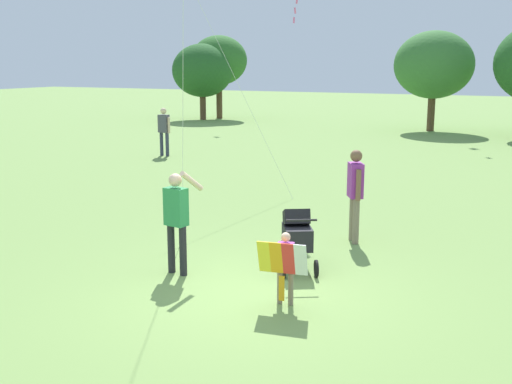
% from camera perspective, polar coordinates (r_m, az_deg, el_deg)
% --- Properties ---
extents(ground_plane, '(120.00, 120.00, 0.00)m').
position_cam_1_polar(ground_plane, '(9.43, -0.36, -9.09)').
color(ground_plane, '#75994C').
extents(child_with_butterfly_kite, '(0.71, 0.40, 1.05)m').
position_cam_1_polar(child_with_butterfly_kite, '(8.74, 2.65, -6.39)').
color(child_with_butterfly_kite, '#7F705B').
rests_on(child_with_butterfly_kite, ground).
extents(person_adult_flyer, '(0.59, 0.50, 1.72)m').
position_cam_1_polar(person_adult_flyer, '(10.00, -7.28, -2.01)').
color(person_adult_flyer, '#232328').
rests_on(person_adult_flyer, ground).
extents(stroller, '(0.85, 1.09, 1.03)m').
position_cam_1_polar(stroller, '(10.25, 3.77, -3.84)').
color(stroller, black).
rests_on(stroller, ground).
extents(person_sitting_far, '(0.39, 0.51, 1.77)m').
position_cam_1_polar(person_sitting_far, '(11.85, 9.06, 0.34)').
color(person_sitting_far, '#7F705B').
rests_on(person_sitting_far, ground).
extents(person_couple_left, '(0.56, 0.27, 1.75)m').
position_cam_1_polar(person_couple_left, '(22.98, -8.41, 5.83)').
color(person_couple_left, '#33384C').
rests_on(person_couple_left, ground).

